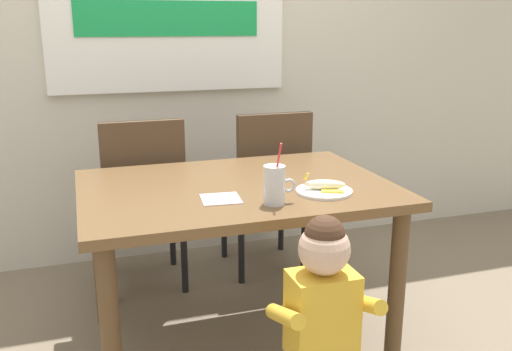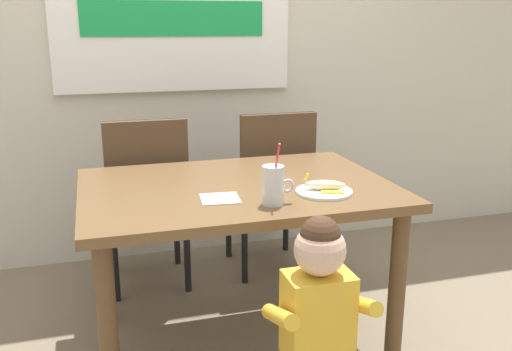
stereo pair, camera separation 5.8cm
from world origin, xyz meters
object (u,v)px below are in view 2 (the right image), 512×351
(dining_chair_right, at_px, (271,183))
(toddler_standing, at_px, (318,306))
(snack_plate, at_px, (324,192))
(peeled_banana, at_px, (325,186))
(dining_table, at_px, (237,208))
(milk_cup, at_px, (273,187))
(dining_chair_left, at_px, (147,194))
(paper_napkin, at_px, (220,199))

(dining_chair_right, relative_size, toddler_standing, 1.15)
(snack_plate, distance_m, peeled_banana, 0.03)
(dining_table, distance_m, milk_cup, 0.35)
(dining_chair_left, bearing_deg, milk_cup, 111.85)
(milk_cup, bearing_deg, dining_chair_left, 111.85)
(dining_chair_left, xyz_separation_m, toddler_standing, (0.42, -1.36, -0.02))
(milk_cup, bearing_deg, snack_plate, 17.51)
(toddler_standing, height_order, snack_plate, toddler_standing)
(snack_plate, bearing_deg, paper_napkin, 174.33)
(toddler_standing, distance_m, milk_cup, 0.49)
(dining_chair_right, bearing_deg, snack_plate, 85.34)
(milk_cup, distance_m, peeled_banana, 0.26)
(milk_cup, relative_size, snack_plate, 1.07)
(paper_napkin, bearing_deg, dining_chair_left, 103.76)
(dining_table, height_order, paper_napkin, paper_napkin)
(dining_table, height_order, toddler_standing, toddler_standing)
(paper_napkin, bearing_deg, toddler_standing, -67.34)
(peeled_banana, bearing_deg, dining_chair_right, 85.64)
(toddler_standing, xyz_separation_m, milk_cup, (-0.03, 0.39, 0.30))
(dining_chair_left, height_order, dining_chair_right, same)
(paper_napkin, bearing_deg, milk_cup, -33.19)
(milk_cup, relative_size, paper_napkin, 1.64)
(dining_chair_right, distance_m, milk_cup, 1.07)
(dining_table, bearing_deg, paper_napkin, -122.86)
(dining_table, distance_m, dining_chair_left, 0.76)
(peeled_banana, xyz_separation_m, paper_napkin, (-0.43, 0.04, -0.03))
(dining_chair_right, height_order, paper_napkin, dining_chair_right)
(toddler_standing, height_order, paper_napkin, toddler_standing)
(dining_chair_right, bearing_deg, peeled_banana, 85.64)
(dining_chair_left, height_order, snack_plate, dining_chair_left)
(dining_chair_left, relative_size, paper_napkin, 6.40)
(milk_cup, height_order, paper_napkin, milk_cup)
(milk_cup, bearing_deg, toddler_standing, -85.52)
(paper_napkin, bearing_deg, peeled_banana, -5.59)
(dining_table, distance_m, peeled_banana, 0.41)
(dining_table, relative_size, paper_napkin, 8.71)
(dining_table, xyz_separation_m, paper_napkin, (-0.11, -0.18, 0.11))
(dining_table, distance_m, toddler_standing, 0.70)
(milk_cup, xyz_separation_m, snack_plate, (0.24, 0.08, -0.06))
(dining_chair_right, relative_size, snack_plate, 4.17)
(dining_table, xyz_separation_m, snack_plate, (0.31, -0.22, 0.11))
(snack_plate, bearing_deg, milk_cup, -162.49)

